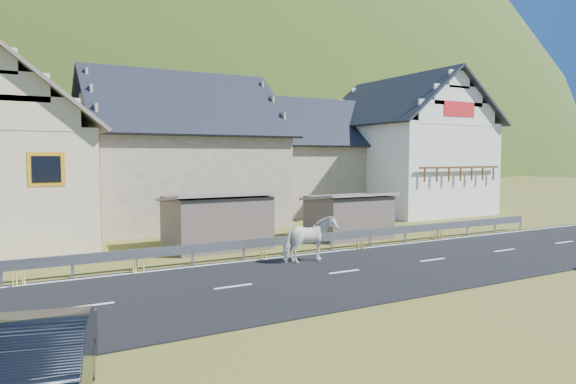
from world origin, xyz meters
TOP-DOWN VIEW (x-y plane):
  - ground at (0.00, 0.00)m, footprint 160.00×160.00m
  - road at (0.00, 0.00)m, footprint 60.00×7.00m
  - lane_markings at (0.00, 0.00)m, footprint 60.00×6.60m
  - guardrail at (-0.00, 3.68)m, footprint 28.10×0.09m
  - shed_left at (-2.00, 6.50)m, footprint 4.30×3.30m
  - shed_right at (4.50, 6.00)m, footprint 3.80×2.90m
  - house_stone_a at (-1.00, 15.00)m, footprint 10.80×9.80m
  - house_stone_b at (9.00, 17.00)m, footprint 9.80×8.80m
  - house_white at (15.00, 14.00)m, footprint 8.80×10.80m
  - mountain at (5.00, 180.00)m, footprint 440.00×280.00m
  - horse at (-0.18, 1.92)m, footprint 0.93×2.00m
  - car at (-9.57, -5.69)m, footprint 2.40×4.59m

SIDE VIEW (x-z plane):
  - mountain at x=5.00m, z-range -150.00..110.00m
  - ground at x=0.00m, z-range 0.00..0.00m
  - road at x=0.00m, z-range 0.00..0.04m
  - lane_markings at x=0.00m, z-range 0.04..0.05m
  - guardrail at x=0.00m, z-range 0.19..0.94m
  - car at x=-9.57m, z-range 0.00..1.44m
  - horse at x=-0.18m, z-range 0.04..1.72m
  - shed_right at x=4.50m, z-range -0.10..2.10m
  - shed_left at x=-2.00m, z-range -0.10..2.30m
  - house_stone_b at x=9.00m, z-range 0.19..8.29m
  - house_stone_a at x=-1.00m, z-range 0.18..9.08m
  - house_white at x=15.00m, z-range 0.21..9.91m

